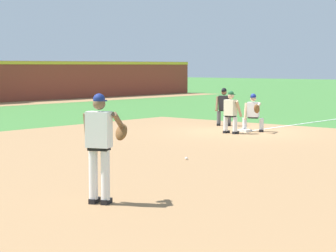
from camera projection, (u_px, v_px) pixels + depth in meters
ground_plane at (245, 132)px, 22.86m from camera, size 160.00×160.00×0.00m
infield_dirt_patch at (198, 155)px, 16.92m from camera, size 18.00×18.00×0.01m
first_base_bag at (245, 131)px, 22.85m from camera, size 0.38×0.38×0.09m
baseball at (186, 158)px, 16.10m from camera, size 0.07×0.07×0.07m
pitcher at (101, 141)px, 10.92m from camera, size 0.82×0.60×1.86m
first_baseman at (253, 111)px, 22.80m from camera, size 0.85×0.96×1.34m
baserunner at (231, 110)px, 22.21m from camera, size 0.46×0.61×1.46m
umpire at (224, 105)px, 25.09m from camera, size 0.61×0.67×1.46m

